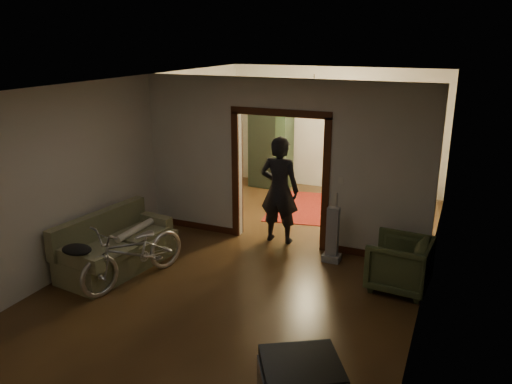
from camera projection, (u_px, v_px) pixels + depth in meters
The scene contains 22 objects.
floor at pixel (263, 257), 8.11m from camera, with size 5.00×8.50×0.01m, color #362211.
ceiling at pixel (264, 82), 7.27m from camera, with size 5.00×8.50×0.01m, color white.
wall_back at pixel (335, 129), 11.42m from camera, with size 5.00×0.02×2.80m, color beige.
wall_left at pixel (131, 159), 8.64m from camera, with size 0.02×8.50×2.80m, color beige.
wall_right at pixel (434, 194), 6.75m from camera, with size 0.02×8.50×2.80m, color beige.
partition_wall at pixel (281, 163), 8.35m from camera, with size 5.00×0.14×2.80m, color beige.
door_casing at pixel (281, 181), 8.44m from camera, with size 1.74×0.20×2.32m, color #36180C.
far_window at pixel (365, 125), 11.07m from camera, with size 0.98×0.06×1.28m, color black.
chandelier at pixel (314, 95), 9.60m from camera, with size 0.24×0.24×0.24m, color #FFE0A5.
light_switch at pixel (341, 180), 7.93m from camera, with size 0.08×0.01×0.12m, color silver.
sofa at pixel (118, 242), 7.63m from camera, with size 0.84×1.86×0.86m, color #616342.
rolled_paper at pixel (135, 230), 7.83m from camera, with size 0.11×0.11×0.87m, color beige.
jacket at pixel (77, 250), 6.74m from camera, with size 0.43×0.32×0.13m, color black.
bicycle at pixel (134, 252), 7.18m from camera, with size 0.62×1.77×0.93m, color silver.
armchair at pixel (399, 264), 7.02m from camera, with size 0.81×0.83×0.75m, color #404B2A.
vacuum at pixel (332, 235), 7.85m from camera, with size 0.28×0.22×0.90m, color gray.
person at pixel (279, 190), 8.50m from camera, with size 0.68×0.45×1.86m, color black.
oriental_rug at pixel (308, 207), 10.45m from camera, with size 1.57×2.06×0.02m, color maroon.
locker at pixel (271, 148), 11.67m from camera, with size 0.94×0.52×1.89m, color #21331F.
globe at pixel (271, 105), 11.37m from camera, with size 0.27×0.27×0.27m, color #1E5972.
desk at pixel (375, 184), 10.75m from camera, with size 1.06×0.59×0.78m, color black.
desk_chair at pixel (343, 182), 10.60m from camera, with size 0.43×0.43×0.96m, color black.
Camera 1 is at (2.83, -6.86, 3.44)m, focal length 35.00 mm.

